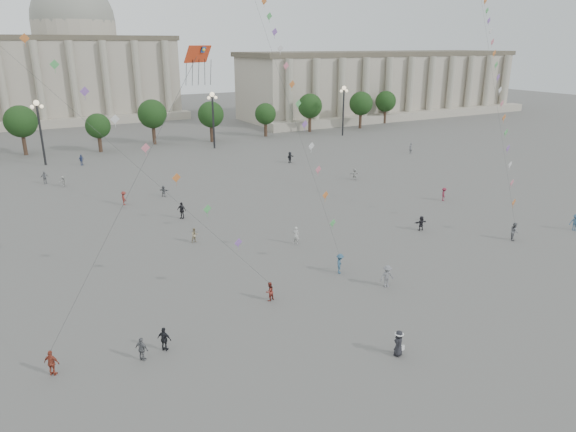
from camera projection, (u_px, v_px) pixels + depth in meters
ground at (383, 346)px, 34.43m from camera, size 360.00×360.00×0.00m
hall_east at (383, 84)px, 143.95m from camera, size 84.00×26.22×17.20m
hall_central at (79, 63)px, 137.16m from camera, size 48.30×34.30×35.50m
tree_row at (124, 120)px, 97.46m from camera, size 137.12×5.12×8.00m
lamp_post_mid_west at (39, 121)px, 83.34m from camera, size 2.00×0.90×10.65m
lamp_post_mid_east at (213, 110)px, 97.05m from camera, size 2.00×0.90×10.65m
lamp_post_far_east at (344, 102)px, 110.75m from camera, size 2.00×0.90×10.65m
person_crowd_0 at (81, 160)px, 85.24m from camera, size 1.11×0.95×1.79m
person_crowd_3 at (421, 223)px, 55.49m from camera, size 1.55×0.65×1.62m
person_crowd_4 at (63, 181)px, 72.54m from camera, size 1.15×1.42×1.52m
person_crowd_6 at (387, 276)px, 42.49m from camera, size 1.33×0.89×1.92m
person_crowd_7 at (355, 174)px, 76.19m from camera, size 1.63×0.81×1.68m
person_crowd_8 at (444, 194)px, 65.98m from camera, size 1.18×1.26×1.71m
person_crowd_9 at (290, 157)px, 86.94m from camera, size 1.81×1.29×1.88m
person_crowd_12 at (164, 191)px, 67.80m from camera, size 1.26×1.34×1.50m
person_crowd_13 at (296, 235)px, 51.64m from camera, size 0.80×0.78×1.86m
person_crowd_14 at (575, 222)px, 55.42m from camera, size 1.34×1.29×1.83m
person_crowd_16 at (45, 178)px, 73.91m from camera, size 1.13×0.62×1.83m
person_crowd_17 at (124, 198)px, 64.25m from camera, size 0.80×1.20×1.74m
person_crowd_18 at (195, 235)px, 52.07m from camera, size 0.82×0.68×1.55m
person_crowd_19 at (182, 210)px, 59.22m from camera, size 1.09×1.19×1.95m
person_crowd_21 at (411, 148)px, 94.49m from camera, size 0.78×0.59×1.95m
tourist_0 at (52, 363)px, 31.16m from camera, size 1.04×0.94×1.70m
tourist_1 at (164, 339)px, 33.67m from camera, size 0.98×1.00×1.68m
tourist_3 at (142, 349)px, 32.63m from camera, size 0.90×0.98×1.61m
kite_flyer_0 at (270, 291)px, 40.29m from camera, size 0.90×0.79×1.56m
kite_flyer_1 at (340, 264)px, 45.06m from camera, size 1.25×1.34×1.82m
kite_flyer_2 at (514, 231)px, 52.71m from camera, size 1.14×1.15×1.88m
hat_person at (399, 343)px, 33.14m from camera, size 1.03×0.91×1.77m
dragon_kite at (197, 69)px, 31.71m from camera, size 6.48×1.65×20.23m
kite_train_east at (488, 26)px, 63.87m from camera, size 20.25×29.17×50.91m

